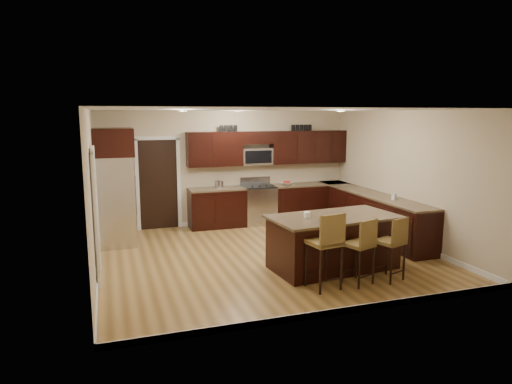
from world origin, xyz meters
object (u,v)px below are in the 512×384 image
object	(u,v)px
stool_left	(327,242)
island	(333,244)
stool_mid	(362,244)
refrigerator	(115,186)
range	(258,204)
stool_right	(393,241)

from	to	relation	value
stool_left	island	bearing A→B (deg)	47.39
stool_mid	refrigerator	xyz separation A→B (m)	(-3.52, 3.55, 0.55)
range	stool_mid	bearing A→B (deg)	-87.09
stool_left	refrigerator	size ratio (longest dim) A/B	0.50
stool_mid	refrigerator	world-z (taller)	refrigerator
range	stool_mid	xyz separation A→B (m)	(0.22, -4.32, 0.18)
range	stool_right	distance (m)	4.39
island	stool_mid	size ratio (longest dim) A/B	2.17
stool_left	stool_right	world-z (taller)	stool_left
stool_right	refrigerator	bearing A→B (deg)	120.15
island	stool_mid	distance (m)	0.87
island	stool_right	size ratio (longest dim) A/B	2.20
stool_left	range	bearing A→B (deg)	75.70
stool_mid	range	bearing A→B (deg)	73.29
island	stool_right	xyz separation A→B (m)	(0.61, -0.84, 0.21)
island	stool_left	bearing A→B (deg)	-129.09
island	stool_right	bearing A→B (deg)	-59.78
refrigerator	stool_left	bearing A→B (deg)	-50.65
stool_right	refrigerator	world-z (taller)	refrigerator
stool_left	stool_mid	xyz separation A→B (m)	(0.60, 0.01, -0.09)
range	refrigerator	bearing A→B (deg)	-166.84
stool_mid	stool_left	bearing A→B (deg)	161.41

